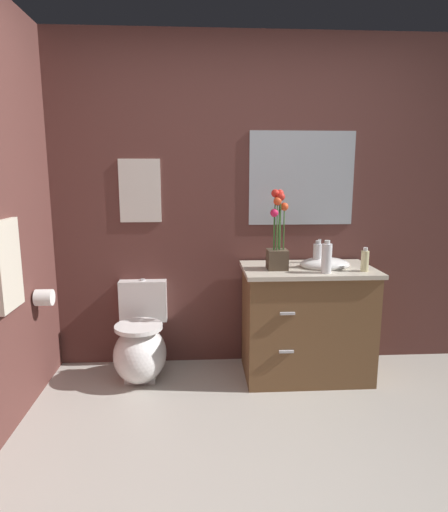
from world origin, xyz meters
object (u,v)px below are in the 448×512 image
object	(u,v)px
flower_vase	(278,241)
hand_wash_bottle	(365,261)
wall_mirror	(302,178)
lotion_bottle	(318,255)
toilet_paper_roll	(44,298)
hanging_towel	(9,265)
soap_bottle	(327,258)
vanity_cabinet	(307,320)
wall_poster	(140,191)
toilet	(141,346)

from	to	relation	value
flower_vase	hand_wash_bottle	size ratio (longest dim) A/B	3.35
wall_mirror	lotion_bottle	bearing A→B (deg)	-78.70
wall_mirror	toilet_paper_roll	xyz separation A→B (m)	(-1.81, -0.46, -0.77)
hanging_towel	toilet_paper_roll	bearing A→B (deg)	81.15
wall_mirror	soap_bottle	bearing A→B (deg)	-80.65
vanity_cabinet	soap_bottle	world-z (taller)	soap_bottle
soap_bottle	hand_wash_bottle	xyz separation A→B (m)	(0.28, 0.03, -0.03)
toilet_paper_roll	hand_wash_bottle	bearing A→B (deg)	0.70
flower_vase	lotion_bottle	world-z (taller)	flower_vase
wall_mirror	toilet_paper_roll	size ratio (longest dim) A/B	7.27
soap_bottle	wall_poster	xyz separation A→B (m)	(-1.30, 0.47, 0.43)
vanity_cabinet	toilet_paper_roll	distance (m)	1.84
flower_vase	toilet	bearing A→B (deg)	175.98
vanity_cabinet	flower_vase	distance (m)	0.65
vanity_cabinet	wall_mirror	world-z (taller)	wall_mirror
wall_mirror	toilet_paper_roll	bearing A→B (deg)	-165.63
hand_wash_bottle	flower_vase	bearing A→B (deg)	170.31
wall_poster	wall_mirror	bearing A→B (deg)	0.00
toilet	wall_mirror	xyz separation A→B (m)	(1.22, 0.27, 1.21)
vanity_cabinet	lotion_bottle	bearing A→B (deg)	-10.56
lotion_bottle	toilet_paper_roll	distance (m)	1.89
toilet	wall_poster	bearing A→B (deg)	90.00
soap_bottle	toilet	bearing A→B (deg)	171.15
vanity_cabinet	toilet_paper_roll	xyz separation A→B (m)	(-1.81, -0.17, 0.26)
hand_wash_bottle	wall_poster	size ratio (longest dim) A/B	0.36
vanity_cabinet	soap_bottle	xyz separation A→B (m)	(0.07, -0.18, 0.50)
hand_wash_bottle	wall_mirror	world-z (taller)	wall_mirror
soap_bottle	lotion_bottle	size ratio (longest dim) A/B	1.14
toilet	hand_wash_bottle	xyz separation A→B (m)	(1.57, -0.17, 0.66)
wall_mirror	hand_wash_bottle	bearing A→B (deg)	-50.93
flower_vase	lotion_bottle	distance (m)	0.32
hand_wash_bottle	toilet_paper_roll	bearing A→B (deg)	-179.30
flower_vase	wall_mirror	distance (m)	0.59
vanity_cabinet	flower_vase	size ratio (longest dim) A/B	1.80
vanity_cabinet	hanging_towel	xyz separation A→B (m)	(-1.87, -0.52, 0.55)
lotion_bottle	wall_poster	xyz separation A→B (m)	(-1.28, 0.30, 0.45)
toilet	vanity_cabinet	bearing A→B (deg)	-1.24
soap_bottle	toilet_paper_roll	size ratio (longest dim) A/B	2.03
wall_poster	toilet_paper_roll	distance (m)	1.01
lotion_bottle	wall_poster	bearing A→B (deg)	166.60
wall_poster	hand_wash_bottle	bearing A→B (deg)	-15.54
hand_wash_bottle	wall_poster	xyz separation A→B (m)	(-1.57, 0.44, 0.46)
toilet	hanging_towel	xyz separation A→B (m)	(-0.65, -0.55, 0.73)
vanity_cabinet	wall_poster	world-z (taller)	wall_poster
wall_poster	wall_mirror	xyz separation A→B (m)	(1.22, 0.00, 0.09)
wall_mirror	wall_poster	bearing A→B (deg)	180.00
wall_mirror	hanging_towel	xyz separation A→B (m)	(-1.87, -0.82, -0.47)
flower_vase	toilet_paper_roll	size ratio (longest dim) A/B	5.08
hand_wash_bottle	hanging_towel	distance (m)	2.25
toilet_paper_roll	vanity_cabinet	bearing A→B (deg)	5.35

